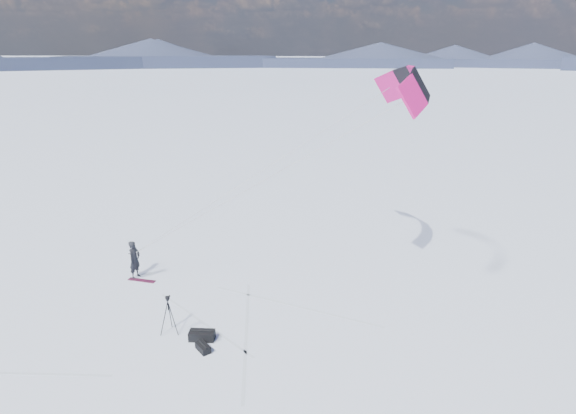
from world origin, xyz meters
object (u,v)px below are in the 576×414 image
(snowkiter, at_px, (136,277))
(snowboard, at_px, (142,280))
(gear_bag_a, at_px, (202,335))
(gear_bag_b, at_px, (203,347))
(tripod, at_px, (169,310))

(snowkiter, height_order, snowboard, snowkiter)
(gear_bag_a, bearing_deg, gear_bag_b, -73.65)
(snowboard, relative_size, gear_bag_a, 1.30)
(snowboard, xyz_separation_m, gear_bag_b, (5.38, -4.03, 0.12))
(snowkiter, bearing_deg, tripod, -130.43)
(snowboard, distance_m, gear_bag_b, 6.72)
(tripod, xyz_separation_m, gear_bag_b, (1.75, -0.65, -0.86))
(snowboard, height_order, gear_bag_a, gear_bag_a)
(snowkiter, relative_size, gear_bag_a, 1.78)
(snowboard, xyz_separation_m, tripod, (3.63, -3.38, 0.98))
(snowboard, bearing_deg, gear_bag_b, -40.71)
(gear_bag_a, bearing_deg, tripod, 163.70)
(tripod, relative_size, gear_bag_b, 2.12)
(snowboard, distance_m, gear_bag_a, 6.06)
(snowkiter, relative_size, snowboard, 1.37)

